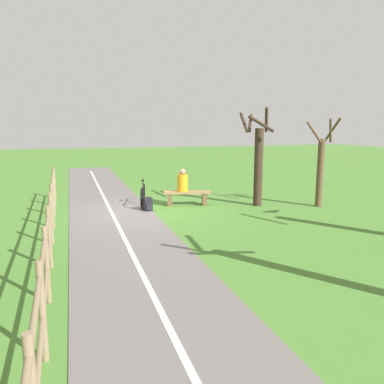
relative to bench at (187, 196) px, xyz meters
name	(u,v)px	position (x,y,z in m)	size (l,w,h in m)	color
ground_plane	(143,211)	(1.61, 0.47, -0.33)	(80.00, 80.00, 0.00)	#477A2D
paved_path	(132,255)	(2.57, 4.47, -0.33)	(2.52, 36.00, 0.02)	#66605E
path_centre_line	(132,254)	(2.57, 4.47, -0.32)	(0.10, 32.00, 0.00)	silver
bench	(187,196)	(0.00, 0.00, 0.00)	(1.64, 0.74, 0.49)	#937047
person_seated	(183,182)	(0.15, -0.04, 0.49)	(0.43, 0.43, 0.78)	orange
bicycle	(143,195)	(1.45, -0.43, 0.03)	(0.47, 1.65, 0.88)	black
backpack	(147,204)	(1.47, 0.44, -0.12)	(0.32, 0.34, 0.43)	black
fence_roadside	(50,223)	(4.17, 3.94, 0.36)	(0.51, 13.63, 1.19)	#847051
tree_far_right	(258,161)	(-2.26, 0.77, 1.21)	(1.06, 1.26, 3.30)	#38281E
tree_by_path	(321,168)	(-4.20, 1.55, 0.99)	(0.84, 0.81, 2.98)	brown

